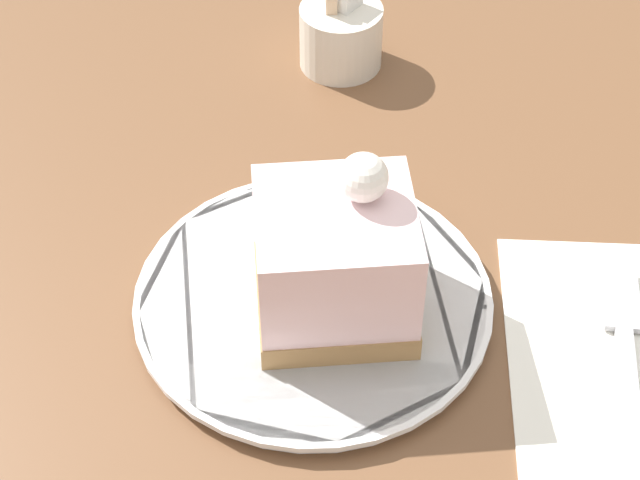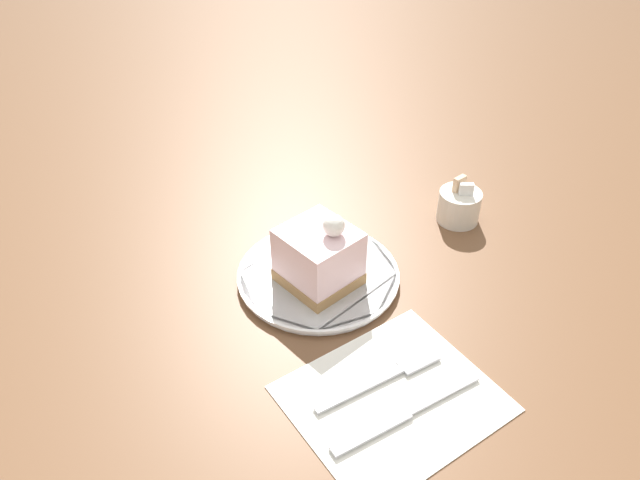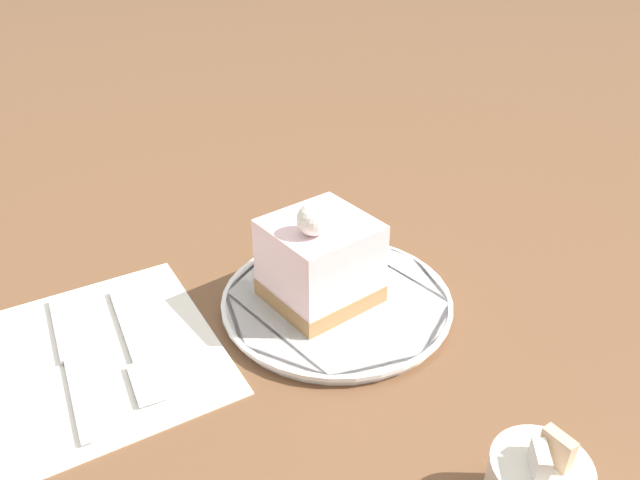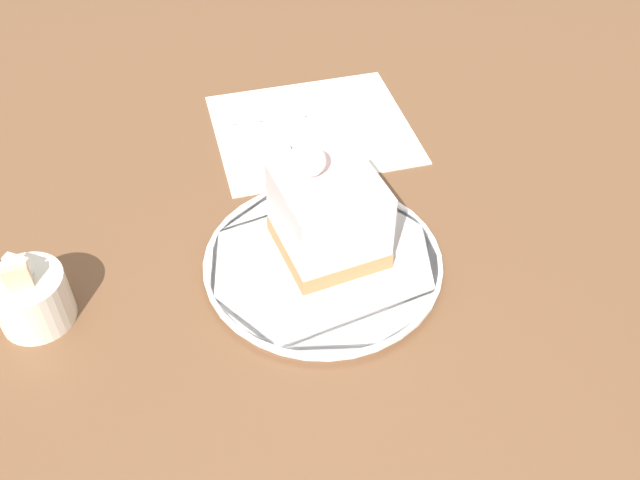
# 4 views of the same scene
# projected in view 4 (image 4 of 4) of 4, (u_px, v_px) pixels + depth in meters

# --- Properties ---
(ground_plane) EXTENTS (4.00, 4.00, 0.00)m
(ground_plane) POSITION_uv_depth(u_px,v_px,m) (299.00, 290.00, 0.62)
(ground_plane) COLOR brown
(plate) EXTENTS (0.21, 0.21, 0.01)m
(plate) POSITION_uv_depth(u_px,v_px,m) (324.00, 263.00, 0.63)
(plate) COLOR white
(plate) RESTS_ON ground_plane
(cake_slice) EXTENTS (0.11, 0.11, 0.11)m
(cake_slice) POSITION_uv_depth(u_px,v_px,m) (329.00, 214.00, 0.61)
(cake_slice) COLOR #9E7547
(cake_slice) RESTS_ON plate
(napkin) EXTENTS (0.22, 0.24, 0.00)m
(napkin) POSITION_uv_depth(u_px,v_px,m) (314.00, 128.00, 0.78)
(napkin) COLOR white
(napkin) RESTS_ON ground_plane
(fork) EXTENTS (0.04, 0.16, 0.00)m
(fork) POSITION_uv_depth(u_px,v_px,m) (306.00, 141.00, 0.76)
(fork) COLOR #B2B2B7
(fork) RESTS_ON napkin
(knife) EXTENTS (0.04, 0.19, 0.00)m
(knife) POSITION_uv_depth(u_px,v_px,m) (323.00, 111.00, 0.80)
(knife) COLOR #B2B2B7
(knife) RESTS_ON napkin
(sugar_bowl) EXTENTS (0.06, 0.06, 0.07)m
(sugar_bowl) POSITION_uv_depth(u_px,v_px,m) (33.00, 298.00, 0.58)
(sugar_bowl) COLOR silver
(sugar_bowl) RESTS_ON ground_plane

